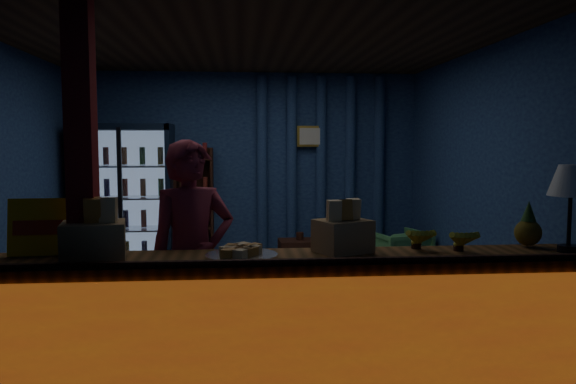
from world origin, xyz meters
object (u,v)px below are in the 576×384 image
at_px(shopkeeper, 192,259).
at_px(green_chair, 398,254).
at_px(pastry_tray, 242,254).
at_px(table_lamp, 571,184).

relative_size(shopkeeper, green_chair, 2.61).
relative_size(green_chair, pastry_tray, 1.42).
xyz_separation_m(shopkeeper, green_chair, (2.30, 2.77, -0.55)).
relative_size(shopkeeper, pastry_tray, 3.70).
bearing_deg(pastry_tray, table_lamp, 0.16).
distance_m(green_chair, table_lamp, 3.44).
distance_m(green_chair, pastry_tray, 3.86).
height_order(green_chair, pastry_tray, pastry_tray).
xyz_separation_m(green_chair, table_lamp, (0.19, -3.25, 1.11)).
bearing_deg(shopkeeper, table_lamp, -32.43).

